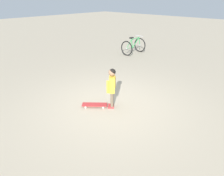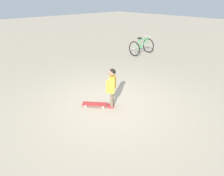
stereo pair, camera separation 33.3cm
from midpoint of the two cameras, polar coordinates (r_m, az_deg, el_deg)
ground_plane at (r=5.27m, az=1.86°, el=-4.99°), size 50.00×50.00×0.00m
child_person at (r=4.88m, az=1.94°, el=1.10°), size 0.27×0.40×1.06m
skateboard at (r=5.20m, az=-3.18°, el=-4.71°), size 0.62×0.58×0.07m
bicycle_near at (r=10.03m, az=9.54°, el=11.78°), size 0.76×1.10×0.85m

